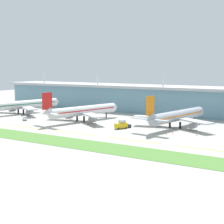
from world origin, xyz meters
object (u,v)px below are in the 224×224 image
object	(u,v)px
airliner_near_middle	(82,111)
safety_cone_right_wingtip	(166,134)
airliner_far_middle	(176,116)
safety_cone_left_wingtip	(173,133)
pushback_tug	(127,126)
fuel_truck	(121,125)
airliner_nearest	(22,105)
baggage_cart	(25,118)
safety_cone_nose_front	(197,135)

from	to	relation	value
airliner_near_middle	safety_cone_right_wingtip	bearing A→B (deg)	-12.06
airliner_far_middle	safety_cone_left_wingtip	bearing A→B (deg)	-72.05
pushback_tug	fuel_truck	size ratio (longest dim) A/B	0.63
airliner_nearest	safety_cone_right_wingtip	distance (m)	122.00
pushback_tug	safety_cone_right_wingtip	xyz separation A→B (m)	(27.29, -7.76, -0.75)
baggage_cart	safety_cone_left_wingtip	size ratio (longest dim) A/B	5.73
safety_cone_right_wingtip	fuel_truck	bearing A→B (deg)	173.53
fuel_truck	safety_cone_left_wingtip	xyz separation A→B (m)	(29.03, 1.88, -1.91)
airliner_nearest	safety_cone_left_wingtip	xyz separation A→B (m)	(121.25, -14.35, -6.10)
safety_cone_right_wingtip	airliner_near_middle	bearing A→B (deg)	167.94
airliner_nearest	safety_cone_left_wingtip	distance (m)	122.25
airliner_far_middle	safety_cone_right_wingtip	distance (m)	23.77
airliner_nearest	airliner_near_middle	xyz separation A→B (m)	(57.98, -6.10, -0.01)
airliner_nearest	baggage_cart	bearing A→B (deg)	-41.29
baggage_cart	safety_cone_left_wingtip	distance (m)	95.75
airliner_nearest	safety_cone_left_wingtip	world-z (taller)	airliner_nearest
fuel_truck	safety_cone_nose_front	xyz separation A→B (m)	(41.23, 3.16, -1.91)
safety_cone_left_wingtip	safety_cone_nose_front	xyz separation A→B (m)	(12.21, 1.28, 0.00)
airliner_nearest	pushback_tug	bearing A→B (deg)	-7.14
baggage_cart	airliner_far_middle	bearing A→B (deg)	16.04
pushback_tug	airliner_nearest	bearing A→B (deg)	172.86
airliner_near_middle	airliner_far_middle	bearing A→B (deg)	9.05
airliner_near_middle	safety_cone_nose_front	world-z (taller)	airliner_near_middle
safety_cone_nose_front	safety_cone_left_wingtip	bearing A→B (deg)	-174.03
safety_cone_left_wingtip	safety_cone_nose_front	bearing A→B (deg)	5.97
airliner_near_middle	pushback_tug	distance (m)	35.86
safety_cone_right_wingtip	baggage_cart	bearing A→B (deg)	-177.99
airliner_far_middle	baggage_cart	bearing A→B (deg)	-163.96
safety_cone_nose_front	safety_cone_right_wingtip	world-z (taller)	same
baggage_cart	safety_cone_nose_front	bearing A→B (deg)	5.12
airliner_nearest	airliner_near_middle	bearing A→B (deg)	-6.01
airliner_nearest	airliner_far_middle	bearing A→B (deg)	1.52
pushback_tug	safety_cone_right_wingtip	size ratio (longest dim) A/B	6.94
airliner_nearest	airliner_far_middle	distance (m)	115.64
airliner_nearest	baggage_cart	size ratio (longest dim) A/B	16.36
pushback_tug	safety_cone_left_wingtip	xyz separation A→B (m)	(28.25, -2.70, -0.75)
safety_cone_nose_front	airliner_far_middle	bearing A→B (deg)	137.86
fuel_truck	safety_cone_right_wingtip	size ratio (longest dim) A/B	10.93
fuel_truck	safety_cone_left_wingtip	size ratio (longest dim) A/B	10.93
safety_cone_left_wingtip	pushback_tug	bearing A→B (deg)	174.54
airliner_near_middle	airliner_far_middle	distance (m)	58.35
airliner_far_middle	airliner_near_middle	bearing A→B (deg)	-170.95
airliner_near_middle	baggage_cart	world-z (taller)	airliner_near_middle
airliner_near_middle	airliner_far_middle	xyz separation A→B (m)	(57.63, 9.18, -0.00)
airliner_far_middle	fuel_truck	world-z (taller)	airliner_far_middle
pushback_tug	airliner_far_middle	bearing A→B (deg)	33.08
fuel_truck	safety_cone_left_wingtip	bearing A→B (deg)	3.70
airliner_far_middle	safety_cone_nose_front	distance (m)	24.83
baggage_cart	safety_cone_nose_front	size ratio (longest dim) A/B	5.73
safety_cone_left_wingtip	safety_cone_right_wingtip	bearing A→B (deg)	-100.67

